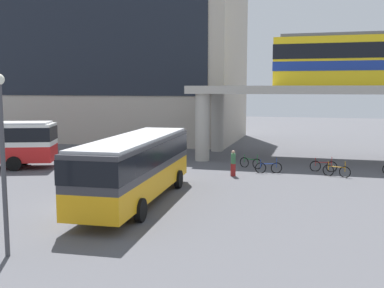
# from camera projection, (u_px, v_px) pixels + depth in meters

# --- Properties ---
(ground_plane) EXTENTS (120.00, 120.00, 0.00)m
(ground_plane) POSITION_uv_depth(u_px,v_px,m) (163.00, 170.00, 31.02)
(ground_plane) COLOR #515156
(station_building) EXTENTS (29.60, 13.47, 17.92)m
(station_building) POSITION_uv_depth(u_px,v_px,m) (105.00, 57.00, 50.17)
(station_building) COLOR #B2A899
(station_building) RESTS_ON ground_plane
(bus_main) EXTENTS (3.19, 11.16, 3.22)m
(bus_main) POSITION_uv_depth(u_px,v_px,m) (136.00, 162.00, 22.03)
(bus_main) COLOR orange
(bus_main) RESTS_ON ground_plane
(bicycle_orange) EXTENTS (1.70, 0.68, 1.04)m
(bicycle_orange) POSITION_uv_depth(u_px,v_px,m) (337.00, 171.00, 28.66)
(bicycle_orange) COLOR black
(bicycle_orange) RESTS_ON ground_plane
(bicycle_blue) EXTENTS (1.73, 0.59, 1.04)m
(bicycle_blue) POSITION_uv_depth(u_px,v_px,m) (269.00, 168.00, 29.82)
(bicycle_blue) COLOR black
(bicycle_blue) RESTS_ON ground_plane
(bicycle_green) EXTENTS (1.66, 0.78, 1.04)m
(bicycle_green) POSITION_uv_depth(u_px,v_px,m) (251.00, 163.00, 31.73)
(bicycle_green) COLOR black
(bicycle_green) RESTS_ON ground_plane
(bicycle_red) EXTENTS (1.79, 0.16, 1.04)m
(bicycle_red) POSITION_uv_depth(u_px,v_px,m) (323.00, 166.00, 30.39)
(bicycle_red) COLOR black
(bicycle_red) RESTS_ON ground_plane
(pedestrian_at_kerb) EXTENTS (0.36, 0.46, 1.66)m
(pedestrian_at_kerb) POSITION_uv_depth(u_px,v_px,m) (233.00, 164.00, 28.77)
(pedestrian_at_kerb) COLOR maroon
(pedestrian_at_kerb) RESTS_ON ground_plane
(lamp_post) EXTENTS (0.36, 0.36, 6.02)m
(lamp_post) POSITION_uv_depth(u_px,v_px,m) (2.00, 150.00, 14.69)
(lamp_post) COLOR #3F3F44
(lamp_post) RESTS_ON ground_plane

